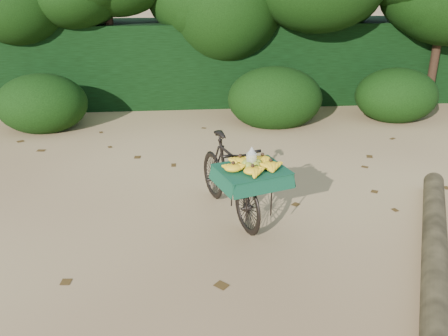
{
  "coord_description": "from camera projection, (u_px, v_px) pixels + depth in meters",
  "views": [
    {
      "loc": [
        -0.36,
        -4.77,
        2.85
      ],
      "look_at": [
        0.09,
        0.13,
        0.79
      ],
      "focal_mm": 38.0,
      "sensor_mm": 36.0,
      "label": 1
    }
  ],
  "objects": [
    {
      "name": "ground",
      "position": [
        217.0,
        235.0,
        5.51
      ],
      "size": [
        80.0,
        80.0,
        0.0
      ],
      "primitive_type": "plane",
      "color": "tan",
      "rests_on": "ground"
    },
    {
      "name": "vendor_bicycle",
      "position": [
        230.0,
        177.0,
        5.78
      ],
      "size": [
        1.12,
        1.85,
        1.02
      ],
      "rotation": [
        0.0,
        0.0,
        0.32
      ],
      "color": "black",
      "rests_on": "ground"
    },
    {
      "name": "fallen_log",
      "position": [
        435.0,
        246.0,
        5.06
      ],
      "size": [
        1.89,
        3.34,
        0.26
      ],
      "primitive_type": "cylinder",
      "rotation": [
        1.57,
        0.0,
        -0.48
      ],
      "color": "brown",
      "rests_on": "ground"
    },
    {
      "name": "hedge_backdrop",
      "position": [
        195.0,
        61.0,
        10.95
      ],
      "size": [
        26.0,
        1.8,
        1.8
      ],
      "primitive_type": "cube",
      "color": "black",
      "rests_on": "ground"
    },
    {
      "name": "tree_row",
      "position": [
        164.0,
        15.0,
        9.74
      ],
      "size": [
        14.5,
        2.0,
        4.0
      ],
      "primitive_type": null,
      "color": "black",
      "rests_on": "ground"
    },
    {
      "name": "bush_clumps",
      "position": [
        225.0,
        102.0,
        9.33
      ],
      "size": [
        8.8,
        1.7,
        0.9
      ],
      "primitive_type": null,
      "color": "black",
      "rests_on": "ground"
    },
    {
      "name": "leaf_litter",
      "position": [
        213.0,
        209.0,
        6.11
      ],
      "size": [
        7.0,
        7.3,
        0.01
      ],
      "primitive_type": null,
      "color": "#493013",
      "rests_on": "ground"
    }
  ]
}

